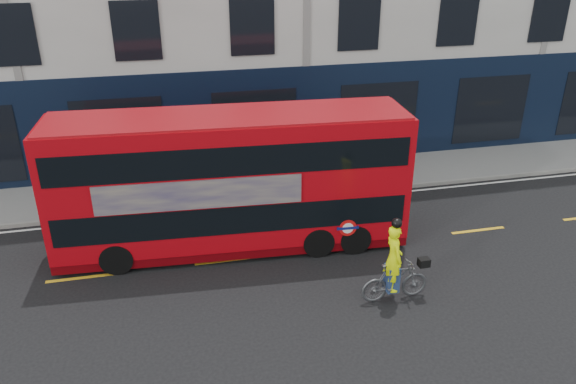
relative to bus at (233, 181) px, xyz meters
name	(u,v)px	position (x,y,z in m)	size (l,w,h in m)	color
ground	(376,272)	(3.61, -2.36, -2.09)	(120.00, 120.00, 0.00)	black
pavement	(314,178)	(3.61, 4.14, -2.03)	(60.00, 3.00, 0.12)	slate
kerb	(325,194)	(3.61, 2.64, -2.02)	(60.00, 0.12, 0.13)	gray
road_edge_line	(328,199)	(3.61, 2.34, -2.08)	(58.00, 0.10, 0.01)	silver
lane_dashes	(358,245)	(3.61, -0.86, -2.08)	(58.00, 0.12, 0.01)	gold
bus	(233,181)	(0.00, 0.00, 0.00)	(10.23, 2.92, 4.07)	#A9060E
cyclist	(395,273)	(3.56, -3.65, -1.30)	(1.79, 0.66, 2.35)	#4F5154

